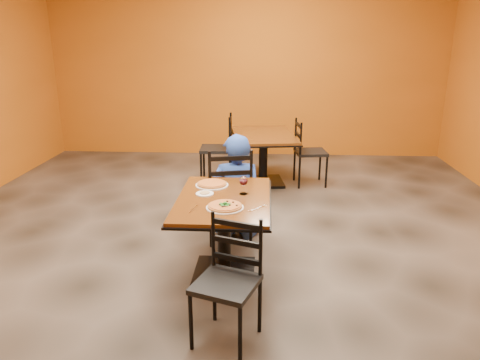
# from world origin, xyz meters

# --- Properties ---
(floor) EXTENTS (7.00, 8.00, 0.01)m
(floor) POSITION_xyz_m (0.00, 0.00, 0.00)
(floor) COLOR black
(floor) RESTS_ON ground
(wall_back) EXTENTS (7.00, 0.01, 3.00)m
(wall_back) POSITION_xyz_m (0.00, 4.00, 1.50)
(wall_back) COLOR #B45C14
(wall_back) RESTS_ON ground
(table_main) EXTENTS (0.83, 1.23, 0.75)m
(table_main) POSITION_xyz_m (0.00, -0.50, 0.56)
(table_main) COLOR #56300D
(table_main) RESTS_ON floor
(table_second) EXTENTS (1.05, 1.42, 0.75)m
(table_second) POSITION_xyz_m (0.32, 2.23, 0.56)
(table_second) COLOR #56300D
(table_second) RESTS_ON floor
(chair_main_near) EXTENTS (0.52, 0.52, 0.90)m
(chair_main_near) POSITION_xyz_m (0.10, -1.44, 0.45)
(chair_main_near) COLOR black
(chair_main_near) RESTS_ON floor
(chair_main_far) EXTENTS (0.55, 0.55, 1.02)m
(chair_main_far) POSITION_xyz_m (-0.03, 0.31, 0.51)
(chair_main_far) COLOR black
(chair_main_far) RESTS_ON floor
(chair_second_left) EXTENTS (0.48, 0.48, 1.02)m
(chair_second_left) POSITION_xyz_m (-0.37, 2.23, 0.51)
(chair_second_left) COLOR black
(chair_second_left) RESTS_ON floor
(chair_second_right) EXTENTS (0.49, 0.49, 0.96)m
(chair_second_right) POSITION_xyz_m (1.02, 2.23, 0.48)
(chair_second_right) COLOR black
(chair_second_right) RESTS_ON floor
(diner) EXTENTS (0.60, 0.42, 1.13)m
(diner) POSITION_xyz_m (0.05, 0.39, 0.57)
(diner) COLOR #1B4996
(diner) RESTS_ON floor
(plate_main) EXTENTS (0.31, 0.31, 0.01)m
(plate_main) POSITION_xyz_m (0.03, -0.75, 0.76)
(plate_main) COLOR white
(plate_main) RESTS_ON table_main
(pizza_main) EXTENTS (0.28, 0.28, 0.02)m
(pizza_main) POSITION_xyz_m (0.03, -0.75, 0.77)
(pizza_main) COLOR maroon
(pizza_main) RESTS_ON plate_main
(plate_far) EXTENTS (0.31, 0.31, 0.01)m
(plate_far) POSITION_xyz_m (-0.14, -0.18, 0.76)
(plate_far) COLOR white
(plate_far) RESTS_ON table_main
(pizza_far) EXTENTS (0.28, 0.28, 0.02)m
(pizza_far) POSITION_xyz_m (-0.14, -0.18, 0.77)
(pizza_far) COLOR orange
(pizza_far) RESTS_ON plate_far
(side_plate) EXTENTS (0.16, 0.16, 0.01)m
(side_plate) POSITION_xyz_m (-0.18, -0.42, 0.76)
(side_plate) COLOR white
(side_plate) RESTS_ON table_main
(dip) EXTENTS (0.09, 0.09, 0.01)m
(dip) POSITION_xyz_m (-0.18, -0.42, 0.76)
(dip) COLOR #A88252
(dip) RESTS_ON side_plate
(wine_glass) EXTENTS (0.08, 0.08, 0.18)m
(wine_glass) POSITION_xyz_m (0.17, -0.40, 0.84)
(wine_glass) COLOR white
(wine_glass) RESTS_ON table_main
(fork) EXTENTS (0.05, 0.19, 0.00)m
(fork) POSITION_xyz_m (-0.22, -0.79, 0.75)
(fork) COLOR silver
(fork) RESTS_ON table_main
(knife) EXTENTS (0.15, 0.17, 0.00)m
(knife) POSITION_xyz_m (0.31, -0.74, 0.75)
(knife) COLOR silver
(knife) RESTS_ON table_main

